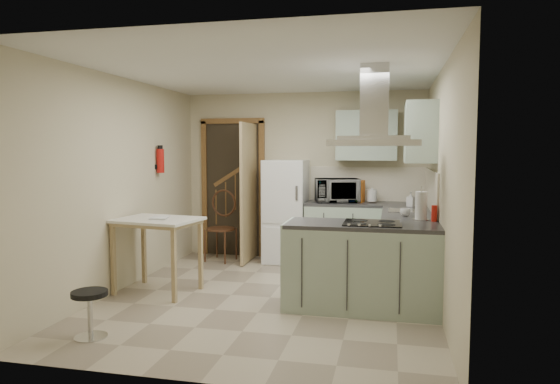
% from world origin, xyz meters
% --- Properties ---
extents(floor, '(4.20, 4.20, 0.00)m').
position_xyz_m(floor, '(0.00, 0.00, 0.00)').
color(floor, tan).
rests_on(floor, ground).
extents(ceiling, '(4.20, 4.20, 0.00)m').
position_xyz_m(ceiling, '(0.00, 0.00, 2.50)').
color(ceiling, silver).
rests_on(ceiling, back_wall).
extents(back_wall, '(3.60, 0.00, 3.60)m').
position_xyz_m(back_wall, '(0.00, 2.10, 1.25)').
color(back_wall, beige).
rests_on(back_wall, floor).
extents(left_wall, '(0.00, 4.20, 4.20)m').
position_xyz_m(left_wall, '(-1.80, 0.00, 1.25)').
color(left_wall, beige).
rests_on(left_wall, floor).
extents(right_wall, '(0.00, 4.20, 4.20)m').
position_xyz_m(right_wall, '(1.80, 0.00, 1.25)').
color(right_wall, beige).
rests_on(right_wall, floor).
extents(doorway, '(1.10, 0.12, 2.10)m').
position_xyz_m(doorway, '(-1.10, 2.07, 1.05)').
color(doorway, brown).
rests_on(doorway, floor).
extents(fridge, '(0.60, 0.60, 1.50)m').
position_xyz_m(fridge, '(-0.20, 1.80, 0.75)').
color(fridge, white).
rests_on(fridge, floor).
extents(counter_back, '(1.08, 0.60, 0.90)m').
position_xyz_m(counter_back, '(0.66, 1.80, 0.45)').
color(counter_back, '#9EB2A0').
rests_on(counter_back, floor).
extents(counter_right, '(0.60, 1.95, 0.90)m').
position_xyz_m(counter_right, '(1.50, 1.12, 0.45)').
color(counter_right, '#9EB2A0').
rests_on(counter_right, floor).
extents(splashback, '(1.68, 0.02, 0.50)m').
position_xyz_m(splashback, '(0.96, 2.09, 1.15)').
color(splashback, beige).
rests_on(splashback, counter_back).
extents(wall_cabinet_back, '(0.85, 0.35, 0.70)m').
position_xyz_m(wall_cabinet_back, '(0.95, 1.93, 1.85)').
color(wall_cabinet_back, '#9EB2A0').
rests_on(wall_cabinet_back, back_wall).
extents(wall_cabinet_right, '(0.35, 0.90, 0.70)m').
position_xyz_m(wall_cabinet_right, '(1.62, 0.85, 1.85)').
color(wall_cabinet_right, '#9EB2A0').
rests_on(wall_cabinet_right, right_wall).
extents(peninsula, '(1.55, 0.65, 0.90)m').
position_xyz_m(peninsula, '(1.02, -0.18, 0.45)').
color(peninsula, '#9EB2A0').
rests_on(peninsula, floor).
extents(hob, '(0.58, 0.50, 0.01)m').
position_xyz_m(hob, '(1.12, -0.18, 0.91)').
color(hob, black).
rests_on(hob, peninsula).
extents(extractor_hood, '(0.90, 0.55, 0.10)m').
position_xyz_m(extractor_hood, '(1.12, -0.18, 1.72)').
color(extractor_hood, silver).
rests_on(extractor_hood, ceiling).
extents(sink, '(0.45, 0.40, 0.01)m').
position_xyz_m(sink, '(1.50, 0.95, 0.91)').
color(sink, silver).
rests_on(sink, counter_right).
extents(fire_extinguisher, '(0.10, 0.10, 0.32)m').
position_xyz_m(fire_extinguisher, '(-1.74, 0.90, 1.50)').
color(fire_extinguisher, '#B2140F').
rests_on(fire_extinguisher, left_wall).
extents(drop_leaf_table, '(1.01, 0.81, 0.86)m').
position_xyz_m(drop_leaf_table, '(-1.32, -0.07, 0.43)').
color(drop_leaf_table, '#D5BA83').
rests_on(drop_leaf_table, floor).
extents(bentwood_chair, '(0.50, 0.50, 0.95)m').
position_xyz_m(bentwood_chair, '(-1.16, 1.64, 0.48)').
color(bentwood_chair, '#482518').
rests_on(bentwood_chair, floor).
extents(stool, '(0.41, 0.41, 0.42)m').
position_xyz_m(stool, '(-1.27, -1.50, 0.21)').
color(stool, black).
rests_on(stool, floor).
extents(microwave, '(0.69, 0.55, 0.34)m').
position_xyz_m(microwave, '(0.54, 1.83, 1.07)').
color(microwave, black).
rests_on(microwave, counter_back).
extents(kettle, '(0.16, 0.16, 0.21)m').
position_xyz_m(kettle, '(1.04, 1.85, 1.00)').
color(kettle, silver).
rests_on(kettle, counter_back).
extents(cereal_box, '(0.11, 0.22, 0.31)m').
position_xyz_m(cereal_box, '(0.88, 1.85, 1.06)').
color(cereal_box, '#C45E17').
rests_on(cereal_box, counter_back).
extents(soap_bottle, '(0.12, 0.12, 0.19)m').
position_xyz_m(soap_bottle, '(1.56, 1.48, 1.00)').
color(soap_bottle, '#B0AEBB').
rests_on(soap_bottle, counter_right).
extents(paper_towel, '(0.15, 0.15, 0.31)m').
position_xyz_m(paper_towel, '(1.62, 0.20, 1.06)').
color(paper_towel, silver).
rests_on(paper_towel, counter_right).
extents(cup, '(0.15, 0.15, 0.09)m').
position_xyz_m(cup, '(1.46, 0.46, 0.94)').
color(cup, silver).
rests_on(cup, counter_right).
extents(red_bottle, '(0.07, 0.07, 0.17)m').
position_xyz_m(red_bottle, '(1.75, 0.11, 0.99)').
color(red_bottle, red).
rests_on(red_bottle, peninsula).
extents(book, '(0.23, 0.29, 0.11)m').
position_xyz_m(book, '(-1.38, -0.09, 0.92)').
color(book, '#923040').
rests_on(book, drop_leaf_table).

